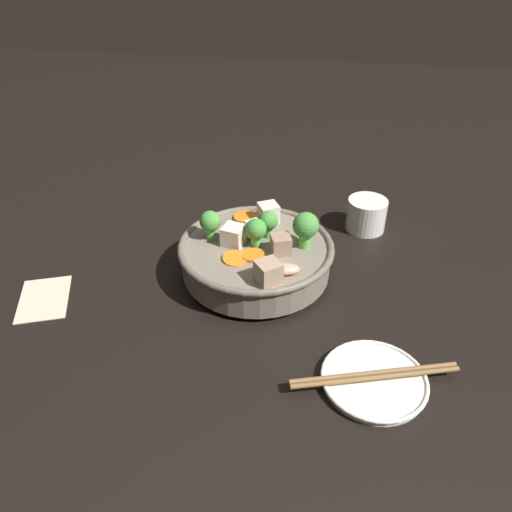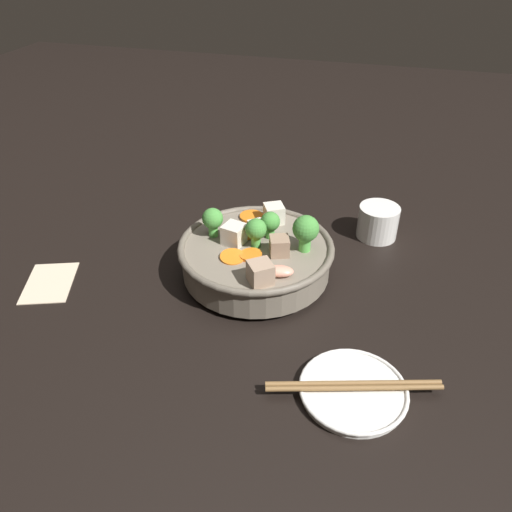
{
  "view_description": "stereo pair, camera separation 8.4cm",
  "coord_description": "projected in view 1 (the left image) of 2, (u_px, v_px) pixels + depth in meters",
  "views": [
    {
      "loc": [
        0.68,
        0.1,
        0.52
      ],
      "look_at": [
        0.0,
        0.0,
        0.04
      ],
      "focal_mm": 35.0,
      "sensor_mm": 36.0,
      "label": 1
    },
    {
      "loc": [
        0.67,
        0.19,
        0.52
      ],
      "look_at": [
        0.0,
        0.0,
        0.04
      ],
      "focal_mm": 35.0,
      "sensor_mm": 36.0,
      "label": 2
    }
  ],
  "objects": [
    {
      "name": "chopsticks_pair",
      "position": [
        375.0,
        375.0,
        0.66
      ],
      "size": [
        0.08,
        0.22,
        0.01
      ],
      "color": "olive",
      "rests_on": "side_saucer"
    },
    {
      "name": "stirfry_bowl",
      "position": [
        257.0,
        254.0,
        0.84
      ],
      "size": [
        0.26,
        0.26,
        0.12
      ],
      "color": "slate",
      "rests_on": "ground_plane"
    },
    {
      "name": "tea_cup",
      "position": [
        366.0,
        214.0,
        0.97
      ],
      "size": [
        0.08,
        0.08,
        0.06
      ],
      "color": "white",
      "rests_on": "ground_plane"
    },
    {
      "name": "side_saucer",
      "position": [
        374.0,
        380.0,
        0.66
      ],
      "size": [
        0.14,
        0.14,
        0.01
      ],
      "color": "white",
      "rests_on": "ground_plane"
    },
    {
      "name": "napkin",
      "position": [
        44.0,
        298.0,
        0.81
      ],
      "size": [
        0.13,
        0.11,
        0.0
      ],
      "color": "beige",
      "rests_on": "ground_plane"
    },
    {
      "name": "ground_plane",
      "position": [
        256.0,
        275.0,
        0.87
      ],
      "size": [
        3.0,
        3.0,
        0.0
      ],
      "primitive_type": "plane",
      "color": "black"
    }
  ]
}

